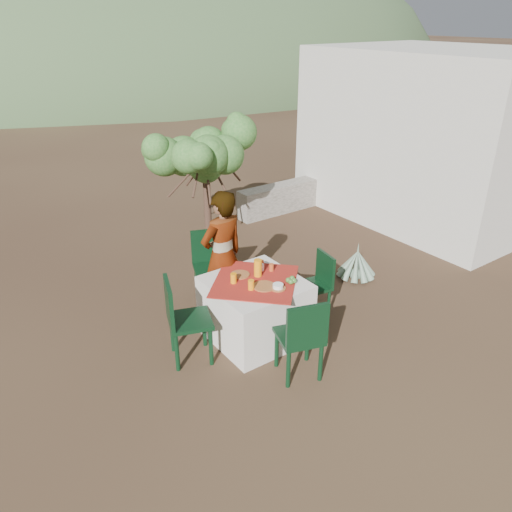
{
  "coord_description": "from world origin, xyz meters",
  "views": [
    {
      "loc": [
        -2.56,
        -3.86,
        3.53
      ],
      "look_at": [
        0.65,
        0.64,
        0.83
      ],
      "focal_mm": 35.0,
      "sensor_mm": 36.0,
      "label": 1
    }
  ],
  "objects_px": {
    "table": "(255,309)",
    "chair_far": "(209,262)",
    "shrub_tree": "(207,159)",
    "chair_left": "(182,317)",
    "person": "(222,256)",
    "chair_right": "(318,281)",
    "juice_pitcher": "(258,268)",
    "agave": "(357,264)",
    "guesthouse": "(435,134)",
    "chair_near": "(302,336)"
  },
  "relations": [
    {
      "from": "person",
      "to": "juice_pitcher",
      "type": "xyz_separation_m",
      "value": [
        0.15,
        -0.54,
        0.02
      ]
    },
    {
      "from": "guesthouse",
      "to": "juice_pitcher",
      "type": "bearing_deg",
      "value": -163.93
    },
    {
      "from": "shrub_tree",
      "to": "agave",
      "type": "distance_m",
      "value": 2.84
    },
    {
      "from": "chair_left",
      "to": "person",
      "type": "xyz_separation_m",
      "value": [
        0.86,
        0.52,
        0.29
      ]
    },
    {
      "from": "table",
      "to": "chair_left",
      "type": "distance_m",
      "value": 0.93
    },
    {
      "from": "chair_right",
      "to": "juice_pitcher",
      "type": "height_order",
      "value": "juice_pitcher"
    },
    {
      "from": "shrub_tree",
      "to": "guesthouse",
      "type": "height_order",
      "value": "guesthouse"
    },
    {
      "from": "guesthouse",
      "to": "shrub_tree",
      "type": "bearing_deg",
      "value": 166.05
    },
    {
      "from": "table",
      "to": "chair_far",
      "type": "distance_m",
      "value": 1.14
    },
    {
      "from": "chair_right",
      "to": "table",
      "type": "bearing_deg",
      "value": -82.49
    },
    {
      "from": "table",
      "to": "chair_near",
      "type": "distance_m",
      "value": 0.93
    },
    {
      "from": "chair_near",
      "to": "shrub_tree",
      "type": "xyz_separation_m",
      "value": [
        1.0,
        3.55,
        0.93
      ]
    },
    {
      "from": "chair_right",
      "to": "shrub_tree",
      "type": "relative_size",
      "value": 0.45
    },
    {
      "from": "chair_far",
      "to": "shrub_tree",
      "type": "xyz_separation_m",
      "value": [
        0.89,
        1.5,
        0.94
      ]
    },
    {
      "from": "chair_left",
      "to": "agave",
      "type": "bearing_deg",
      "value": -65.74
    },
    {
      "from": "table",
      "to": "agave",
      "type": "distance_m",
      "value": 2.13
    },
    {
      "from": "table",
      "to": "chair_right",
      "type": "bearing_deg",
      "value": -2.41
    },
    {
      "from": "shrub_tree",
      "to": "juice_pitcher",
      "type": "distance_m",
      "value": 2.76
    },
    {
      "from": "chair_near",
      "to": "guesthouse",
      "type": "relative_size",
      "value": 0.23
    },
    {
      "from": "shrub_tree",
      "to": "chair_far",
      "type": "bearing_deg",
      "value": -120.67
    },
    {
      "from": "chair_far",
      "to": "person",
      "type": "height_order",
      "value": "person"
    },
    {
      "from": "person",
      "to": "guesthouse",
      "type": "relative_size",
      "value": 0.4
    },
    {
      "from": "table",
      "to": "guesthouse",
      "type": "height_order",
      "value": "guesthouse"
    },
    {
      "from": "chair_far",
      "to": "juice_pitcher",
      "type": "xyz_separation_m",
      "value": [
        0.05,
        -1.05,
        0.34
      ]
    },
    {
      "from": "table",
      "to": "chair_left",
      "type": "height_order",
      "value": "chair_left"
    },
    {
      "from": "chair_far",
      "to": "juice_pitcher",
      "type": "relative_size",
      "value": 4.6
    },
    {
      "from": "juice_pitcher",
      "to": "shrub_tree",
      "type": "bearing_deg",
      "value": 71.66
    },
    {
      "from": "chair_far",
      "to": "agave",
      "type": "distance_m",
      "value": 2.21
    },
    {
      "from": "person",
      "to": "juice_pitcher",
      "type": "bearing_deg",
      "value": 98.53
    },
    {
      "from": "chair_far",
      "to": "chair_right",
      "type": "height_order",
      "value": "chair_far"
    },
    {
      "from": "chair_left",
      "to": "chair_right",
      "type": "relative_size",
      "value": 1.19
    },
    {
      "from": "chair_far",
      "to": "chair_right",
      "type": "bearing_deg",
      "value": -31.31
    },
    {
      "from": "chair_far",
      "to": "table",
      "type": "bearing_deg",
      "value": -71.43
    },
    {
      "from": "chair_far",
      "to": "juice_pitcher",
      "type": "bearing_deg",
      "value": -66.35
    },
    {
      "from": "chair_left",
      "to": "chair_far",
      "type": "bearing_deg",
      "value": -23.75
    },
    {
      "from": "chair_near",
      "to": "chair_right",
      "type": "relative_size",
      "value": 1.16
    },
    {
      "from": "table",
      "to": "shrub_tree",
      "type": "xyz_separation_m",
      "value": [
        0.94,
        2.63,
        1.09
      ]
    },
    {
      "from": "table",
      "to": "shrub_tree",
      "type": "bearing_deg",
      "value": 70.29
    },
    {
      "from": "chair_near",
      "to": "person",
      "type": "distance_m",
      "value": 1.57
    },
    {
      "from": "table",
      "to": "person",
      "type": "distance_m",
      "value": 0.78
    },
    {
      "from": "person",
      "to": "agave",
      "type": "bearing_deg",
      "value": 166.63
    },
    {
      "from": "chair_right",
      "to": "shrub_tree",
      "type": "bearing_deg",
      "value": -169.95
    },
    {
      "from": "chair_far",
      "to": "shrub_tree",
      "type": "distance_m",
      "value": 1.98
    },
    {
      "from": "chair_right",
      "to": "guesthouse",
      "type": "xyz_separation_m",
      "value": [
        4.3,
        1.6,
        1.04
      ]
    },
    {
      "from": "table",
      "to": "chair_near",
      "type": "bearing_deg",
      "value": -93.4
    },
    {
      "from": "juice_pitcher",
      "to": "agave",
      "type": "bearing_deg",
      "value": 8.05
    },
    {
      "from": "chair_far",
      "to": "chair_right",
      "type": "relative_size",
      "value": 1.14
    },
    {
      "from": "chair_left",
      "to": "guesthouse",
      "type": "distance_m",
      "value": 6.4
    },
    {
      "from": "chair_right",
      "to": "chair_left",
      "type": "bearing_deg",
      "value": -84.46
    },
    {
      "from": "chair_far",
      "to": "guesthouse",
      "type": "relative_size",
      "value": 0.23
    }
  ]
}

